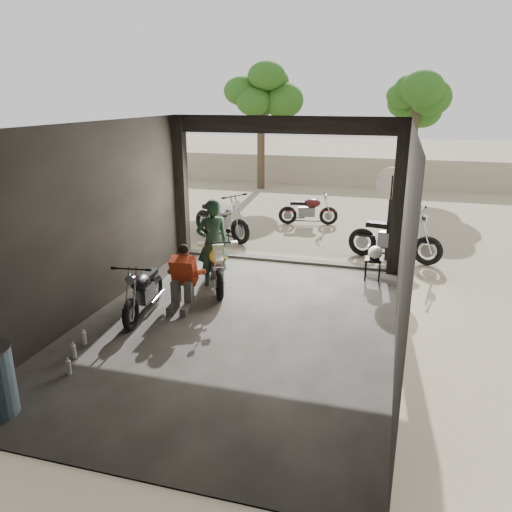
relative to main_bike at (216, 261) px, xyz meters
The scene contains 15 objects.
ground 1.90m from the main_bike, 60.38° to the right, with size 80.00×80.00×0.00m, color #7A6D56.
garage 1.56m from the main_bike, 49.04° to the right, with size 7.00×7.13×3.20m.
boundary_wall 12.45m from the main_bike, 85.85° to the left, with size 18.00×0.30×1.20m, color gray.
tree_left 11.64m from the main_bike, 100.89° to the left, with size 2.20×2.20×5.60m.
tree_right 13.30m from the main_bike, 73.40° to the left, with size 2.20×2.20×5.00m.
main_bike is the anchor object (origin of this frame).
left_bike 1.71m from the main_bike, 116.03° to the right, with size 0.61×1.48×1.00m, color black, non-canonical shape.
outside_bike_a 3.55m from the main_bike, 108.17° to the left, with size 0.75×1.83×1.24m, color black, non-canonical shape.
outside_bike_b 5.54m from the main_bike, 81.52° to the left, with size 0.61×1.49×1.01m, color #441011, non-canonical shape.
outside_bike_c 4.26m from the main_bike, 39.57° to the left, with size 0.76×1.85×1.25m, color black, non-canonical shape.
rider 0.36m from the main_bike, 134.50° to the left, with size 0.63×0.42×1.74m, color black.
mechanic 1.16m from the main_bike, 100.78° to the right, with size 0.56×0.76×1.10m, color red, non-canonical shape.
stool 3.16m from the main_bike, 23.37° to the left, with size 0.33×0.33×0.46m.
helmet 3.18m from the main_bike, 23.02° to the left, with size 0.29×0.30×0.27m, color white.
sign_post 4.22m from the main_bike, 40.83° to the left, with size 0.71×0.08×2.12m.
Camera 1 is at (2.33, -6.99, 3.58)m, focal length 35.00 mm.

